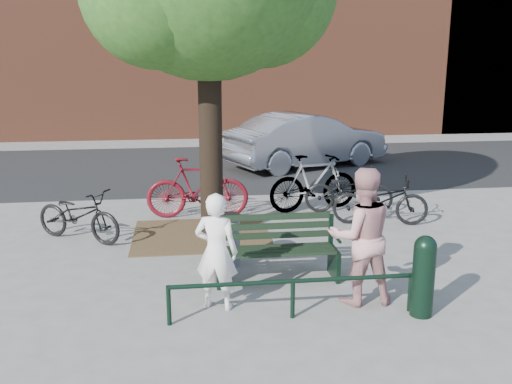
{
  "coord_description": "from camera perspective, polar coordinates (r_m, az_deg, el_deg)",
  "views": [
    {
      "loc": [
        -1.27,
        -7.54,
        3.18
      ],
      "look_at": [
        -0.17,
        1.0,
        1.07
      ],
      "focal_mm": 40.0,
      "sensor_mm": 36.0,
      "label": 1
    }
  ],
  "objects": [
    {
      "name": "bicycle_c",
      "position": [
        11.67,
        9.27,
        0.16
      ],
      "size": [
        1.86,
        0.95,
        0.93
      ],
      "primitive_type": "imported",
      "rotation": [
        0.0,
        0.0,
        1.37
      ],
      "color": "black",
      "rests_on": "ground"
    },
    {
      "name": "guard_railing",
      "position": [
        7.04,
        3.71,
        -9.47
      ],
      "size": [
        3.06,
        0.06,
        0.51
      ],
      "color": "black",
      "rests_on": "ground"
    },
    {
      "name": "dirt_pit",
      "position": [
        10.25,
        -5.49,
        -4.3
      ],
      "size": [
        2.4,
        2.0,
        0.02
      ],
      "primitive_type": "cube",
      "color": "brown",
      "rests_on": "ground"
    },
    {
      "name": "litter_bin",
      "position": [
        8.7,
        -2.78,
        -4.81
      ],
      "size": [
        0.39,
        0.39,
        0.8
      ],
      "color": "gray",
      "rests_on": "ground"
    },
    {
      "name": "bicycle_d",
      "position": [
        11.74,
        5.8,
        0.95
      ],
      "size": [
        2.03,
        0.98,
        1.17
      ],
      "primitive_type": "imported",
      "rotation": [
        0.0,
        0.0,
        1.8
      ],
      "color": "gray",
      "rests_on": "ground"
    },
    {
      "name": "bicycle_a",
      "position": [
        10.28,
        -17.34,
        -2.21
      ],
      "size": [
        1.8,
        1.44,
        0.92
      ],
      "primitive_type": "imported",
      "rotation": [
        0.0,
        0.0,
        1.01
      ],
      "color": "black",
      "rests_on": "ground"
    },
    {
      "name": "bicycle_b",
      "position": [
        11.22,
        -5.88,
        0.42
      ],
      "size": [
        2.02,
        0.65,
        1.2
      ],
      "primitive_type": "imported",
      "rotation": [
        0.0,
        0.0,
        1.53
      ],
      "color": "#560C14",
      "rests_on": "ground"
    },
    {
      "name": "park_bench",
      "position": [
        8.18,
        2.01,
        -5.49
      ],
      "size": [
        1.74,
        0.54,
        0.97
      ],
      "color": "black",
      "rests_on": "ground"
    },
    {
      "name": "person_left",
      "position": [
        7.18,
        -3.98,
        -5.96
      ],
      "size": [
        0.64,
        0.53,
        1.51
      ],
      "primitive_type": "imported",
      "rotation": [
        0.0,
        0.0,
        2.8
      ],
      "color": "white",
      "rests_on": "ground"
    },
    {
      "name": "parked_car",
      "position": [
        16.27,
        5.12,
        5.2
      ],
      "size": [
        4.93,
        3.34,
        1.54
      ],
      "primitive_type": "imported",
      "rotation": [
        0.0,
        0.0,
        1.98
      ],
      "color": "gray",
      "rests_on": "ground"
    },
    {
      "name": "road",
      "position": [
        16.4,
        -2.77,
        2.61
      ],
      "size": [
        40.0,
        7.0,
        0.01
      ],
      "primitive_type": "cube",
      "color": "black",
      "rests_on": "ground"
    },
    {
      "name": "person_right",
      "position": [
        7.42,
        10.47,
        -4.38
      ],
      "size": [
        0.88,
        0.69,
        1.79
      ],
      "primitive_type": "imported",
      "rotation": [
        0.0,
        0.0,
        3.15
      ],
      "color": "tan",
      "rests_on": "ground"
    },
    {
      "name": "ground",
      "position": [
        8.28,
        2.07,
        -8.79
      ],
      "size": [
        90.0,
        90.0,
        0.0
      ],
      "primitive_type": "plane",
      "color": "gray",
      "rests_on": "ground"
    },
    {
      "name": "bicycle_e",
      "position": [
        10.99,
        12.34,
        -0.82
      ],
      "size": [
        1.87,
        0.97,
        0.94
      ],
      "primitive_type": "imported",
      "rotation": [
        0.0,
        0.0,
        1.37
      ],
      "color": "black",
      "rests_on": "ground"
    },
    {
      "name": "bollard",
      "position": [
        7.33,
        16.42,
        -7.79
      ],
      "size": [
        0.28,
        0.28,
        1.03
      ],
      "color": "black",
      "rests_on": "ground"
    }
  ]
}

